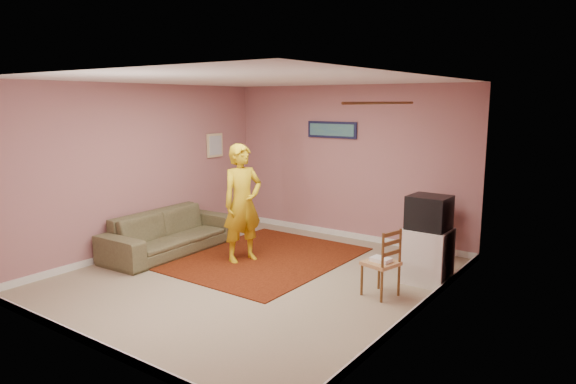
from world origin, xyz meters
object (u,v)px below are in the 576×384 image
Objects in this scene: tv_cabinet at (427,256)px; chair_b at (381,255)px; crt_tv at (429,212)px; person at (242,203)px; chair_a at (434,224)px; sofa at (170,232)px.

tv_cabinet is 1.57× the size of chair_b.
chair_b is at bearing -110.13° from tv_cabinet.
crt_tv is 2.63m from person.
crt_tv is 1.11m from chair_a.
chair_b is (-0.29, -0.78, 0.15)m from tv_cabinet.
chair_b reaches higher than tv_cabinet.
person reaches higher than sofa.
crt_tv is at bearing 179.29° from tv_cabinet.
chair_b is 0.21× the size of sofa.
chair_a is at bearing -166.52° from chair_b.
crt_tv is 1.07× the size of chair_a.
tv_cabinet is 1.49× the size of chair_a.
chair_a is 0.28× the size of person.
tv_cabinet is at bearing -56.00° from person.
chair_a reaches higher than sofa.
chair_a is at bearing 105.46° from tv_cabinet.
crt_tv reaches higher than chair_b.
sofa is at bearing -163.97° from crt_tv.
sofa is (-3.74, -1.03, -0.61)m from crt_tv.
crt_tv is 0.30× the size of person.
person reaches higher than crt_tv.
chair_a is 0.22× the size of sofa.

